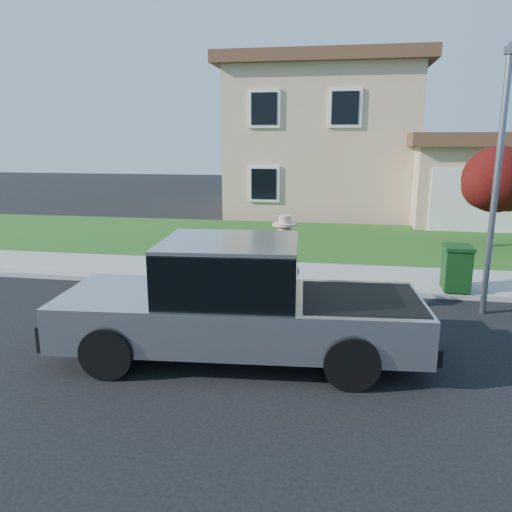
% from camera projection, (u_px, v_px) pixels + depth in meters
% --- Properties ---
extents(ground, '(80.00, 80.00, 0.00)m').
position_uv_depth(ground, '(278.00, 338.00, 8.74)').
color(ground, black).
rests_on(ground, ground).
extents(curb, '(40.00, 0.20, 0.12)m').
position_uv_depth(curb, '(338.00, 290.00, 11.34)').
color(curb, gray).
rests_on(curb, ground).
extents(sidewalk, '(40.00, 2.00, 0.15)m').
position_uv_depth(sidewalk, '(338.00, 277.00, 12.39)').
color(sidewalk, gray).
rests_on(sidewalk, ground).
extents(lawn, '(40.00, 7.00, 0.10)m').
position_uv_depth(lawn, '(340.00, 242.00, 16.72)').
color(lawn, '#1E4D16').
rests_on(lawn, ground).
extents(house, '(14.00, 11.30, 6.85)m').
position_uv_depth(house, '(351.00, 144.00, 23.51)').
color(house, tan).
rests_on(house, ground).
extents(pickup_truck, '(5.91, 2.43, 1.90)m').
position_uv_depth(pickup_truck, '(238.00, 304.00, 7.83)').
color(pickup_truck, black).
rests_on(pickup_truck, ground).
extents(woman, '(0.77, 0.65, 1.98)m').
position_uv_depth(woman, '(284.00, 268.00, 9.77)').
color(woman, tan).
rests_on(woman, ground).
extents(ornamental_tree, '(2.27, 2.05, 3.12)m').
position_uv_depth(ornamental_tree, '(497.00, 183.00, 15.41)').
color(ornamental_tree, black).
rests_on(ornamental_tree, lawn).
extents(trash_bin, '(0.62, 0.71, 0.99)m').
position_uv_depth(trash_bin, '(457.00, 267.00, 10.97)').
color(trash_bin, '#0E3411').
rests_on(trash_bin, sidewalk).
extents(street_lamp, '(0.32, 0.66, 5.01)m').
position_uv_depth(street_lamp, '(498.00, 169.00, 9.31)').
color(street_lamp, slate).
rests_on(street_lamp, ground).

